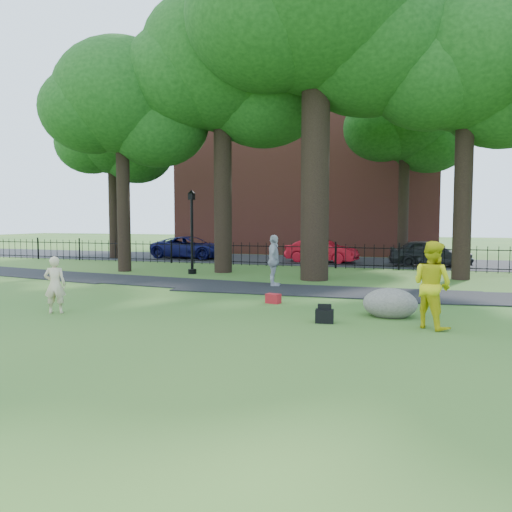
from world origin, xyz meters
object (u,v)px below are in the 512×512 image
(woman, at_px, (55,285))
(red_sedan, at_px, (322,251))
(boulder, at_px, (390,301))
(lamppost, at_px, (192,233))
(man, at_px, (432,285))
(big_tree, at_px, (320,16))

(woman, xyz_separation_m, red_sedan, (3.53, 17.03, -0.08))
(boulder, distance_m, lamppost, 11.56)
(man, relative_size, boulder, 1.46)
(big_tree, distance_m, woman, 14.00)
(boulder, bearing_deg, red_sedan, 107.17)
(woman, distance_m, boulder, 8.41)
(lamppost, bearing_deg, big_tree, 5.00)
(big_tree, xyz_separation_m, man, (4.12, -7.92, -9.18))
(big_tree, bearing_deg, boulder, -65.24)
(woman, height_order, lamppost, lamppost)
(boulder, bearing_deg, lamppost, 140.60)
(lamppost, xyz_separation_m, red_sedan, (4.29, 7.52, -1.15))
(big_tree, distance_m, man, 12.81)
(man, xyz_separation_m, red_sedan, (-5.51, 15.83, -0.31))
(man, relative_size, lamppost, 0.52)
(big_tree, relative_size, woman, 9.86)
(man, height_order, red_sedan, man)
(woman, distance_m, man, 9.12)
(woman, xyz_separation_m, boulder, (8.10, 2.23, -0.35))
(lamppost, bearing_deg, boulder, -30.46)
(man, xyz_separation_m, boulder, (-0.94, 1.03, -0.58))
(woman, bearing_deg, lamppost, -110.20)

